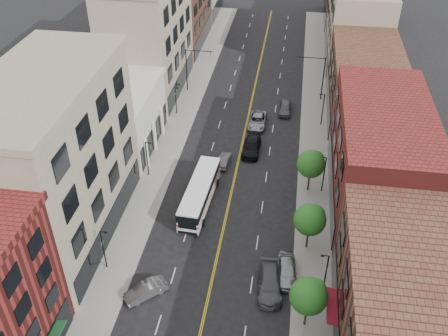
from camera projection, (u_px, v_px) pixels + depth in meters
The scene contains 28 objects.
sidewalk_left at pixel (176, 131), 72.92m from camera, with size 4.00×110.00×0.15m, color gray.
sidewalk_right at pixel (314, 142), 70.50m from camera, with size 4.00×110.00×0.15m, color gray.
bldg_l_tanoffice at pixel (55, 164), 50.93m from camera, with size 10.00×22.00×18.00m, color gray.
bldg_l_white at pixel (118, 118), 68.25m from camera, with size 10.00×14.00×8.00m, color silver.
bldg_l_far_a at pixel (148, 37), 78.88m from camera, with size 10.00×20.00×18.00m, color gray.
bldg_l_far_b at pixel (177, 5), 95.73m from camera, with size 10.00×20.00×15.00m, color brown.
bldg_r_mid at pixel (380, 156), 57.38m from camera, with size 10.00×22.00×12.00m, color maroon.
bldg_r_far_a at pixel (365, 83), 74.73m from camera, with size 10.00×20.00×10.00m, color brown.
bldg_r_far_b at pixel (358, 21), 90.32m from camera, with size 10.00×22.00×14.00m, color gray.
tree_r_1 at pixel (310, 295), 43.49m from camera, with size 3.40×3.40×5.59m.
tree_r_2 at pixel (311, 219), 51.47m from camera, with size 3.40×3.40×5.59m.
tree_r_3 at pixel (312, 163), 59.46m from camera, with size 3.40×3.40×5.59m.
lamp_l_1 at pixel (104, 247), 49.77m from camera, with size 0.81×0.55×5.05m.
lamp_l_2 at pixel (147, 157), 62.54m from camera, with size 0.81×0.55×5.05m.
lamp_l_3 at pixel (176, 97), 75.32m from camera, with size 0.81×0.55×5.05m.
lamp_r_1 at pixel (326, 272), 47.12m from camera, with size 0.81×0.55×5.05m.
lamp_r_2 at pixel (324, 172), 59.90m from camera, with size 0.81×0.55×5.05m.
lamp_r_3 at pixel (323, 108), 72.67m from camera, with size 0.81×0.55×5.05m.
signal_mast_left at pixel (191, 65), 80.63m from camera, with size 4.49×0.18×7.20m.
signal_mast_right at pixel (319, 73), 78.15m from camera, with size 4.49×0.18×7.20m.
city_bus at pixel (200, 192), 58.84m from camera, with size 3.24×11.55×2.94m.
car_angle_b at pixel (146, 290), 48.24m from camera, with size 1.49×4.28×1.41m, color gray.
car_parked_mid at pixel (270, 283), 48.78m from camera, with size 2.30×5.66×1.64m, color #47484C.
car_parked_far at pixel (287, 271), 50.14m from camera, with size 1.94×4.82×1.64m, color #939699.
car_lane_behind at pixel (224, 160), 66.01m from camera, with size 1.34×3.86×1.27m, color #535459.
car_lane_a at pixel (252, 146), 68.32m from camera, with size 2.31×5.69×1.65m, color black.
car_lane_b at pixel (257, 121), 73.93m from camera, with size 2.58×5.59×1.55m, color gray.
car_lane_c at pixel (285, 108), 77.04m from camera, with size 1.86×4.61×1.57m, color #4C4C51.
Camera 1 is at (6.26, -25.30, 38.74)m, focal length 40.00 mm.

